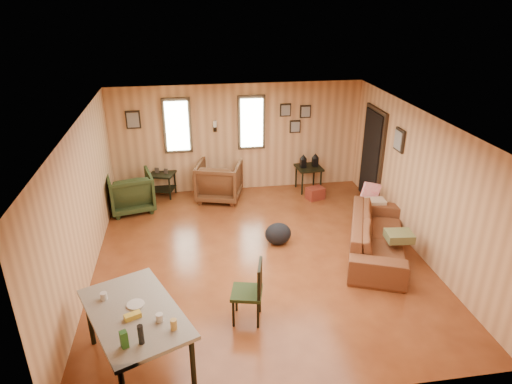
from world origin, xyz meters
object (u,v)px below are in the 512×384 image
at_px(recliner_brown, 219,179).
at_px(dining_table, 135,317).
at_px(recliner_green, 130,190).
at_px(end_table, 163,180).
at_px(sofa, 378,230).
at_px(side_table, 309,166).

height_order(recliner_brown, dining_table, dining_table).
xyz_separation_m(recliner_green, dining_table, (0.50, -4.43, 0.28)).
xyz_separation_m(recliner_brown, end_table, (-1.22, 0.35, -0.09)).
height_order(recliner_brown, recliner_green, recliner_brown).
bearing_deg(recliner_green, dining_table, 83.29).
height_order(end_table, dining_table, dining_table).
bearing_deg(sofa, recliner_green, 83.07).
height_order(sofa, end_table, sofa).
relative_size(recliner_brown, dining_table, 0.51).
relative_size(side_table, dining_table, 0.48).
bearing_deg(end_table, recliner_brown, -15.94).
height_order(sofa, dining_table, dining_table).
distance_m(sofa, recliner_brown, 3.66).
xyz_separation_m(sofa, dining_table, (-3.86, -2.04, 0.28)).
relative_size(recliner_brown, recliner_green, 1.04).
bearing_deg(end_table, side_table, -3.22).
bearing_deg(end_table, recliner_green, -135.85).
height_order(sofa, side_table, sofa).
distance_m(recliner_green, dining_table, 4.47).
relative_size(end_table, side_table, 0.75).
height_order(recliner_green, end_table, recliner_green).
bearing_deg(dining_table, recliner_brown, 50.11).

